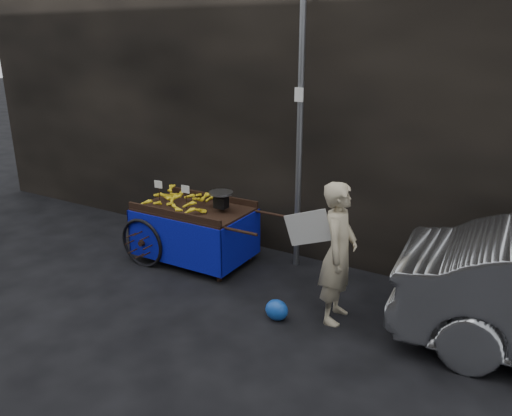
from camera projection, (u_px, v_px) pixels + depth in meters
The scene contains 6 objects.
ground at pixel (228, 296), 6.28m from camera, with size 80.00×80.00×0.00m, color black.
building_wall at pixel (345, 80), 7.41m from camera, with size 13.50×2.00×5.00m.
street_pole at pixel (300, 125), 6.55m from camera, with size 0.12×0.10×4.00m.
banana_cart at pixel (191, 213), 7.12m from camera, with size 2.18×1.11×1.18m.
vendor at pixel (338, 253), 5.53m from camera, with size 0.84×0.64×1.63m.
plastic_bag at pixel (277, 310), 5.71m from camera, with size 0.27×0.22×0.25m, color #1647A8.
Camera 1 is at (3.19, -4.62, 3.04)m, focal length 35.00 mm.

